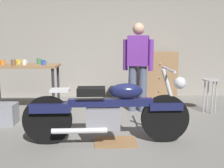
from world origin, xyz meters
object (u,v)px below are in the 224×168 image
at_px(person_standing, 138,63).
at_px(mug_orange_travel, 3,62).
at_px(mug_green_speckled, 39,61).
at_px(mug_brown_stoneware, 14,63).
at_px(motorcycle, 108,110).
at_px(shop_stool, 211,87).
at_px(mug_yellow_tall, 18,62).
at_px(mug_blue_enamel, 43,62).
at_px(wooden_dresser, 158,76).
at_px(storage_bin, 2,114).
at_px(mug_white_ceramic, 24,62).

bearing_deg(person_standing, mug_orange_travel, 14.62).
relative_size(mug_green_speckled, mug_orange_travel, 0.93).
bearing_deg(mug_brown_stoneware, motorcycle, -39.74).
distance_m(shop_stool, mug_brown_stoneware, 3.64).
distance_m(mug_orange_travel, mug_yellow_tall, 0.27).
bearing_deg(mug_blue_enamel, mug_yellow_tall, 160.32).
xyz_separation_m(motorcycle, mug_orange_travel, (-1.94, 1.59, 0.50)).
relative_size(shop_stool, mug_brown_stoneware, 5.54).
bearing_deg(motorcycle, wooden_dresser, 63.72).
relative_size(motorcycle, storage_bin, 4.98).
height_order(wooden_dresser, mug_yellow_tall, wooden_dresser).
xyz_separation_m(shop_stool, storage_bin, (-3.65, -0.56, -0.33)).
xyz_separation_m(shop_stool, mug_green_speckled, (-3.25, 0.36, 0.45)).
distance_m(mug_green_speckled, mug_blue_enamel, 0.27).
height_order(wooden_dresser, mug_white_ceramic, wooden_dresser).
relative_size(shop_stool, mug_blue_enamel, 6.04).
bearing_deg(wooden_dresser, mug_orange_travel, -164.64).
bearing_deg(mug_brown_stoneware, shop_stool, -0.03).
height_order(mug_orange_travel, mug_blue_enamel, mug_blue_enamel).
xyz_separation_m(person_standing, mug_yellow_tall, (-2.28, 0.17, 0.02)).
distance_m(mug_yellow_tall, mug_brown_stoneware, 0.32).
height_order(storage_bin, mug_orange_travel, mug_orange_travel).
bearing_deg(mug_orange_travel, mug_yellow_tall, 23.92).
height_order(wooden_dresser, mug_brown_stoneware, wooden_dresser).
bearing_deg(wooden_dresser, mug_green_speckled, -164.18).
height_order(storage_bin, mug_white_ceramic, mug_white_ceramic).
xyz_separation_m(mug_green_speckled, mug_brown_stoneware, (-0.36, -0.36, 0.00)).
xyz_separation_m(wooden_dresser, mug_brown_stoneware, (-2.84, -1.06, 0.41)).
height_order(motorcycle, person_standing, person_standing).
relative_size(mug_orange_travel, mug_blue_enamel, 1.10).
relative_size(person_standing, mug_green_speckled, 15.42).
bearing_deg(shop_stool, mug_brown_stoneware, 179.97).
bearing_deg(mug_brown_stoneware, mug_orange_travel, 142.73).
xyz_separation_m(mug_green_speckled, mug_white_ceramic, (-0.23, -0.17, -0.00)).
bearing_deg(wooden_dresser, storage_bin, -150.58).
height_order(person_standing, mug_white_ceramic, person_standing).
distance_m(person_standing, storage_bin, 2.52).
height_order(mug_yellow_tall, mug_brown_stoneware, mug_brown_stoneware).
bearing_deg(motorcycle, mug_brown_stoneware, 139.55).
relative_size(motorcycle, mug_white_ceramic, 20.20).
xyz_separation_m(person_standing, wooden_dresser, (0.58, 0.91, -0.38)).
relative_size(wooden_dresser, mug_yellow_tall, 9.10).
distance_m(wooden_dresser, mug_yellow_tall, 2.98).
relative_size(mug_blue_enamel, mug_white_ceramic, 0.98).
bearing_deg(mug_orange_travel, person_standing, -1.34).
bearing_deg(person_standing, shop_stool, -170.40).
bearing_deg(mug_orange_travel, shop_stool, -3.10).
bearing_deg(mug_brown_stoneware, mug_blue_enamel, 14.53).
bearing_deg(motorcycle, storage_bin, 153.45).
relative_size(mug_green_speckled, mug_blue_enamel, 1.02).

